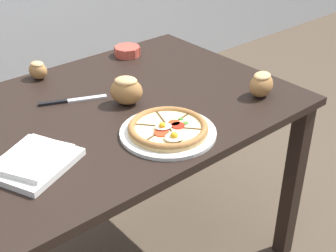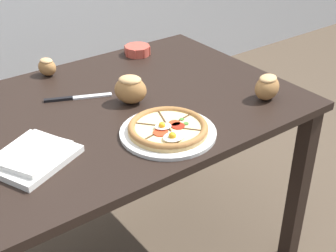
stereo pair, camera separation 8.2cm
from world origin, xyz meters
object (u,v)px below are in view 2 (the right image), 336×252
Objects in this scene: napkin_folded at (32,156)px; bread_piece_mid at (267,87)px; dining_table at (109,133)px; ramekin_bowl at (137,50)px; bread_piece_near at (47,66)px; bread_piece_far at (130,89)px; knife_main at (77,98)px; pizza at (168,129)px.

bread_piece_mid is at bearing -8.74° from napkin_folded.
dining_table is 11.61× the size of ramekin_bowl.
bread_piece_near is 0.42m from bread_piece_far.
bread_piece_mid reaches higher than napkin_folded.
knife_main is (-0.05, 0.12, 0.11)m from dining_table.
bread_piece_far is at bearing 146.83° from bread_piece_mid.
pizza is at bearing 178.28° from bread_piece_mid.
ramekin_bowl is at bearing 35.97° from napkin_folded.
dining_table is at bearing -82.66° from bread_piece_near.
bread_piece_far is at bearing -126.31° from ramekin_bowl.
bread_piece_far is at bearing -21.84° from knife_main.
napkin_folded is at bearing 171.26° from bread_piece_mid.
ramekin_bowl is 0.45m from bread_piece_far.
bread_piece_near is 0.86m from bread_piece_mid.
dining_table is 0.17m from knife_main.
knife_main is at bearing 134.72° from bread_piece_far.
ramekin_bowl is at bearing 53.69° from bread_piece_far.
dining_table is 14.23× the size of bread_piece_near.
pizza reaches higher than knife_main.
ramekin_bowl is 1.23× the size of bread_piece_near.
knife_main is (-0.12, 0.39, -0.01)m from pizza.
bread_piece_far reaches higher than bread_piece_mid.
ramekin_bowl is 0.47m from knife_main.
bread_piece_near is (-0.41, 0.03, 0.02)m from ramekin_bowl.
napkin_folded reaches higher than dining_table.
bread_piece_far reaches higher than dining_table.
napkin_folded is at bearing 164.03° from pizza.
pizza reaches higher than ramekin_bowl.
pizza is at bearing -15.97° from napkin_folded.
ramekin_bowl reaches higher than dining_table.
knife_main is at bearing 111.76° from dining_table.
pizza is at bearing -76.23° from dining_table.
bread_piece_near is (-0.05, 0.38, 0.14)m from dining_table.
ramekin_bowl reaches higher than napkin_folded.
bread_piece_near is at bearing 109.30° from bread_piece_far.
ramekin_bowl is 0.40× the size of napkin_folded.
bread_piece_far is (0.42, 0.14, 0.04)m from napkin_folded.
napkin_folded is (-0.40, 0.11, -0.00)m from pizza.
knife_main is (-0.00, -0.25, -0.03)m from bread_piece_near.
napkin_folded reaches higher than knife_main.
bread_piece_near is at bearing 61.77° from napkin_folded.
bread_piece_near reaches higher than ramekin_bowl.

